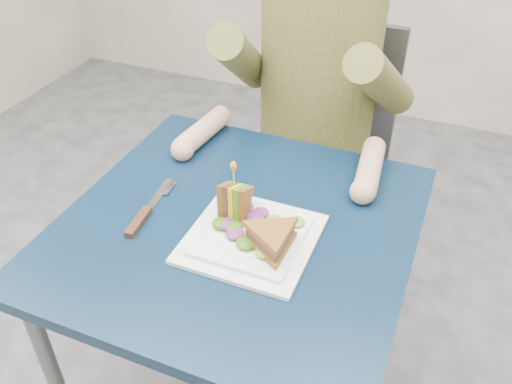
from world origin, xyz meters
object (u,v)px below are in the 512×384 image
at_px(sandwich_flat, 272,239).
at_px(sandwich_upright, 234,202).
at_px(knife, 143,216).
at_px(table, 238,250).
at_px(diner, 319,50).
at_px(fork, 154,205).
at_px(chair, 321,146).
at_px(plate, 251,237).

bearing_deg(sandwich_flat, sandwich_upright, 148.14).
bearing_deg(sandwich_upright, knife, -160.01).
bearing_deg(table, diner, 90.00).
relative_size(sandwich_flat, fork, 1.01).
height_order(table, sandwich_upright, sandwich_upright).
height_order(chair, knife, chair).
relative_size(chair, plate, 3.58).
height_order(table, chair, chair).
bearing_deg(fork, table, 4.78).
distance_m(chair, sandwich_flat, 0.78).
distance_m(table, chair, 0.68).
distance_m(sandwich_flat, sandwich_upright, 0.13).
bearing_deg(knife, diner, 72.34).
relative_size(chair, sandwich_upright, 6.89).
distance_m(fork, knife, 0.05).
xyz_separation_m(sandwich_flat, sandwich_upright, (-0.11, 0.07, 0.01)).
relative_size(table, chair, 0.81).
bearing_deg(knife, sandwich_upright, 19.99).
bearing_deg(sandwich_upright, chair, 89.44).
bearing_deg(diner, sandwich_flat, -80.32).
xyz_separation_m(chair, knife, (-0.20, -0.73, 0.20)).
xyz_separation_m(diner, knife, (-0.20, -0.62, -0.18)).
bearing_deg(chair, sandwich_flat, -81.78).
relative_size(sandwich_flat, knife, 0.82).
distance_m(diner, fork, 0.63).
relative_size(diner, plate, 2.87).
height_order(diner, fork, diner).
bearing_deg(table, knife, -161.55).
bearing_deg(table, sandwich_upright, 150.83).
distance_m(sandwich_flat, knife, 0.31).
distance_m(table, sandwich_flat, 0.18).
distance_m(diner, plate, 0.62).
relative_size(table, diner, 1.01).
xyz_separation_m(sandwich_upright, knife, (-0.19, -0.07, -0.05)).
height_order(sandwich_flat, fork, sandwich_flat).
bearing_deg(plate, fork, 174.38).
height_order(sandwich_flat, sandwich_upright, sandwich_upright).
distance_m(table, sandwich_upright, 0.13).
bearing_deg(sandwich_upright, table, -29.17).
bearing_deg(table, sandwich_flat, -32.02).
bearing_deg(diner, table, -90.00).
bearing_deg(plate, diner, 94.89).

